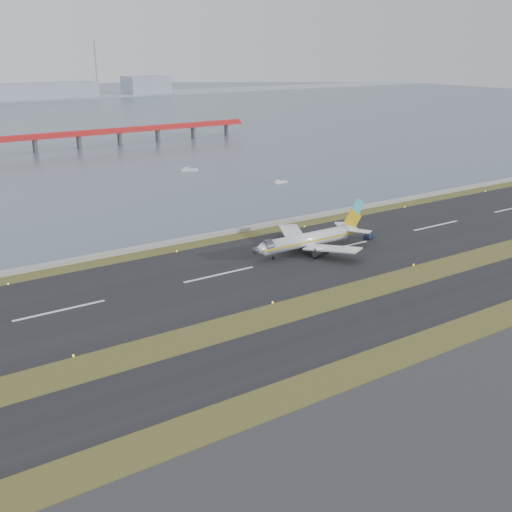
# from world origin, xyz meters

# --- Properties ---
(ground) EXTENTS (1000.00, 1000.00, 0.00)m
(ground) POSITION_xyz_m (0.00, 0.00, 0.00)
(ground) COLOR #404D1B
(ground) RESTS_ON ground
(taxiway_strip) EXTENTS (1000.00, 18.00, 0.10)m
(taxiway_strip) POSITION_xyz_m (0.00, -12.00, 0.05)
(taxiway_strip) COLOR black
(taxiway_strip) RESTS_ON ground
(runway_strip) EXTENTS (1000.00, 45.00, 0.10)m
(runway_strip) POSITION_xyz_m (0.00, 30.00, 0.05)
(runway_strip) COLOR black
(runway_strip) RESTS_ON ground
(seawall) EXTENTS (1000.00, 2.50, 1.00)m
(seawall) POSITION_xyz_m (0.00, 60.00, 0.50)
(seawall) COLOR #979691
(seawall) RESTS_ON ground
(red_pier) EXTENTS (260.00, 5.00, 10.20)m
(red_pier) POSITION_xyz_m (20.00, 250.00, 7.28)
(red_pier) COLOR red
(red_pier) RESTS_ON ground
(airliner) EXTENTS (38.52, 32.89, 12.80)m
(airliner) POSITION_xyz_m (30.67, 32.27, 3.46)
(airliner) COLOR white
(airliner) RESTS_ON ground
(pushback_tug) EXTENTS (3.48, 2.71, 1.96)m
(pushback_tug) POSITION_xyz_m (52.24, 31.65, 0.95)
(pushback_tug) COLOR #131F36
(pushback_tug) RESTS_ON ground
(workboat_near) EXTENTS (6.50, 2.30, 1.56)m
(workboat_near) POSITION_xyz_m (78.66, 110.88, 0.49)
(workboat_near) COLOR silver
(workboat_near) RESTS_ON ground
(workboat_far) EXTENTS (8.11, 4.94, 1.88)m
(workboat_far) POSITION_xyz_m (60.87, 155.69, 0.60)
(workboat_far) COLOR silver
(workboat_far) RESTS_ON ground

